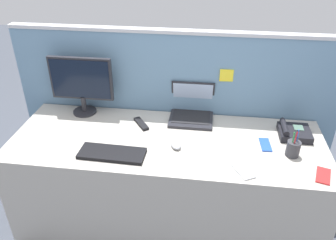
% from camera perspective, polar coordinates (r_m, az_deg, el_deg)
% --- Properties ---
extents(ground_plane, '(10.00, 10.00, 0.00)m').
position_cam_1_polar(ground_plane, '(2.72, -0.15, -16.21)').
color(ground_plane, '#424751').
extents(desk, '(2.05, 0.75, 0.73)m').
position_cam_1_polar(desk, '(2.47, -0.16, -10.37)').
color(desk, '#ADA89E').
rests_on(desk, ground_plane).
extents(cubicle_divider, '(2.35, 0.08, 1.34)m').
position_cam_1_polar(cubicle_divider, '(2.63, 1.05, 0.61)').
color(cubicle_divider, '#6084A3').
rests_on(cubicle_divider, ground_plane).
extents(desktop_monitor, '(0.45, 0.17, 0.43)m').
position_cam_1_polar(desktop_monitor, '(2.53, -14.21, 6.14)').
color(desktop_monitor, '#232328').
rests_on(desktop_monitor, desk).
extents(laptop, '(0.31, 0.28, 0.25)m').
position_cam_1_polar(laptop, '(2.48, 3.97, 1.78)').
color(laptop, '#232328').
rests_on(laptop, desk).
extents(desk_phone, '(0.20, 0.20, 0.08)m').
position_cam_1_polar(desk_phone, '(2.42, 20.11, -1.89)').
color(desk_phone, black).
rests_on(desk_phone, desk).
extents(keyboard_main, '(0.41, 0.17, 0.02)m').
position_cam_1_polar(keyboard_main, '(2.13, -9.28, -5.49)').
color(keyboard_main, black).
rests_on(keyboard_main, desk).
extents(computer_mouse_right_hand, '(0.09, 0.11, 0.03)m').
position_cam_1_polar(computer_mouse_right_hand, '(2.17, 1.33, -4.15)').
color(computer_mouse_right_hand, '#9EA0A8').
rests_on(computer_mouse_right_hand, desk).
extents(pen_cup, '(0.08, 0.08, 0.18)m').
position_cam_1_polar(pen_cup, '(2.21, 20.07, -4.45)').
color(pen_cup, '#333338').
rests_on(pen_cup, desk).
extents(cell_phone_blue_case, '(0.07, 0.15, 0.01)m').
position_cam_1_polar(cell_phone_blue_case, '(2.28, 15.87, -3.97)').
color(cell_phone_blue_case, blue).
rests_on(cell_phone_blue_case, desk).
extents(cell_phone_silver_slab, '(0.14, 0.17, 0.01)m').
position_cam_1_polar(cell_phone_silver_slab, '(2.02, 12.38, -8.29)').
color(cell_phone_silver_slab, '#B7BAC1').
rests_on(cell_phone_silver_slab, desk).
extents(cell_phone_red_case, '(0.11, 0.16, 0.01)m').
position_cam_1_polar(cell_phone_red_case, '(2.13, 24.39, -8.41)').
color(cell_phone_red_case, '#B22323').
rests_on(cell_phone_red_case, desk).
extents(tv_remote, '(0.13, 0.16, 0.02)m').
position_cam_1_polar(tv_remote, '(2.40, -4.47, -0.62)').
color(tv_remote, black).
rests_on(tv_remote, desk).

